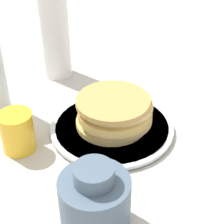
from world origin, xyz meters
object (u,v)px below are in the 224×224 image
object	(u,v)px
pancake_stack	(115,112)
juice_glass	(17,132)
plate	(112,127)
cream_jug	(93,202)
water_bottle_near	(54,32)

from	to	relation	value
pancake_stack	juice_glass	bearing A→B (deg)	-60.33
plate	juice_glass	xyz separation A→B (m)	(0.10, -0.17, 0.03)
juice_glass	cream_jug	size ratio (longest dim) A/B	0.66
juice_glass	plate	bearing A→B (deg)	119.72
juice_glass	water_bottle_near	distance (m)	0.31
pancake_stack	water_bottle_near	distance (m)	0.29
pancake_stack	cream_jug	size ratio (longest dim) A/B	1.31
water_bottle_near	plate	bearing A→B (deg)	42.65
pancake_stack	juice_glass	xyz separation A→B (m)	(0.10, -0.17, -0.01)
plate	pancake_stack	world-z (taller)	pancake_stack
juice_glass	water_bottle_near	bearing A→B (deg)	-175.44
pancake_stack	juice_glass	distance (m)	0.20
plate	pancake_stack	bearing A→B (deg)	117.79
pancake_stack	juice_glass	world-z (taller)	juice_glass
plate	cream_jug	world-z (taller)	cream_jug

